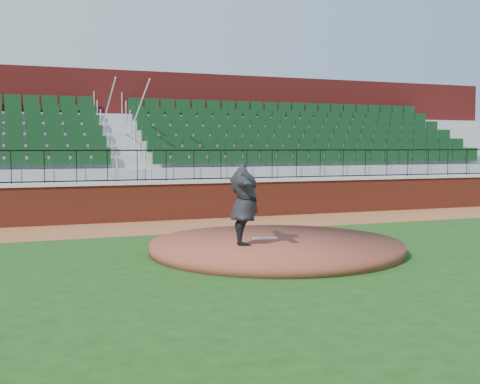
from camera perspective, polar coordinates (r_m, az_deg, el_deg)
name	(u,v)px	position (r m, az deg, el deg)	size (l,w,h in m)	color
ground	(264,255)	(13.55, 2.29, -5.93)	(90.00, 90.00, 0.00)	#174012
warning_track	(194,225)	(18.58, -4.33, -3.15)	(34.00, 3.20, 0.01)	brown
field_wall	(180,202)	(20.04, -5.66, -0.91)	(34.00, 0.35, 1.20)	maroon
wall_cap	(180,182)	(19.99, -5.67, 0.94)	(34.00, 0.45, 0.10)	#B7B7B7
wall_railing	(180,165)	(19.97, -5.68, 2.52)	(34.00, 0.05, 1.00)	black
seating_stands	(161,150)	(22.60, -7.53, 3.97)	(34.00, 5.10, 4.60)	gray
concourse_wall	(144,139)	(25.33, -9.02, 5.00)	(34.00, 0.50, 5.50)	maroon
pitchers_mound	(276,246)	(13.89, 3.43, -5.16)	(5.77, 5.77, 0.25)	brown
pitching_rubber	(265,238)	(14.15, 2.39, -4.39)	(0.56, 0.14, 0.04)	white
pitcher	(244,204)	(13.14, 0.39, -1.19)	(2.21, 0.60, 1.80)	black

